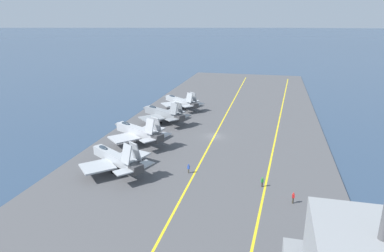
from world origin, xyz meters
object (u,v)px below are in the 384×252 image
Objects in this scene: crew_red_vest at (293,197)px; crew_green_vest at (262,181)px; parked_jet_nearest at (115,158)px; parked_jet_third at (162,113)px; parked_jet_fourth at (180,101)px; crew_blue_vest at (189,168)px; parked_jet_second at (137,131)px.

crew_green_vest is at bearing 47.82° from crew_red_vest.
parked_jet_nearest is 31.07m from parked_jet_third.
parked_jet_third is at bearing 177.58° from parked_jet_fourth.
parked_jet_nearest reaches higher than parked_jet_fourth.
crew_red_vest is 1.02× the size of crew_blue_vest.
parked_jet_fourth is 54.03m from crew_green_vest.
parked_jet_second is 1.00× the size of parked_jet_third.
parked_jet_third is at bearing -1.61° from parked_jet_second.
parked_jet_nearest is at bearing 89.54° from crew_green_vest.
crew_blue_vest is (-29.00, -14.46, -1.56)m from parked_jet_third.
crew_red_vest is (-35.57, -32.31, -1.54)m from parked_jet_third.
crew_blue_vest is at bearing -162.80° from parked_jet_fourth.
crew_blue_vest is at bearing 80.22° from crew_green_vest.
crew_blue_vest is at bearing -130.07° from parked_jet_second.
parked_jet_third reaches higher than crew_red_vest.
parked_jet_fourth reaches higher than crew_blue_vest.
crew_green_vest is at bearing -117.86° from parked_jet_second.
parked_jet_third is at bearing 41.40° from crew_green_vest.
crew_red_vest is at bearing -98.27° from parked_jet_nearest.
crew_blue_vest is 1.00× the size of crew_green_vest.
parked_jet_second reaches higher than parked_jet_third.
parked_jet_fourth is at bearing 17.20° from crew_blue_vest.
crew_green_vest is (-31.26, -27.56, -1.56)m from parked_jet_third.
parked_jet_nearest reaches higher than crew_green_vest.
parked_jet_second is (14.60, 1.67, 0.24)m from parked_jet_nearest.
parked_jet_third is 41.70m from crew_green_vest.
parked_jet_second reaches higher than parked_jet_fourth.
parked_jet_second is 37.98m from crew_red_vest.
parked_jet_nearest reaches higher than crew_red_vest.
parked_jet_nearest is 0.97× the size of parked_jet_third.
parked_jet_third is 15.59m from parked_jet_fourth.
parked_jet_nearest is 8.63× the size of crew_blue_vest.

